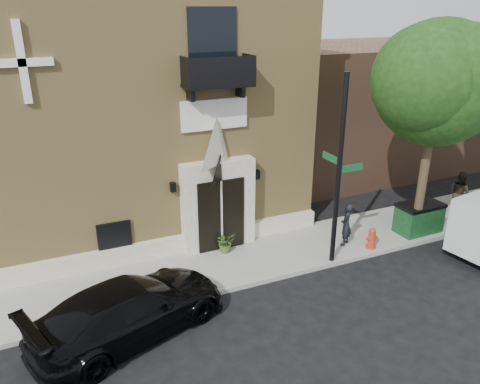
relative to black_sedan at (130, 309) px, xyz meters
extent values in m
plane|color=black|center=(4.86, 0.71, -0.78)|extent=(120.00, 120.00, 0.00)
cube|color=gray|center=(5.86, 2.21, -0.71)|extent=(42.00, 3.00, 0.15)
cube|color=tan|center=(1.86, 8.71, 3.72)|extent=(12.00, 10.00, 9.00)
cube|color=white|center=(1.86, 3.59, -0.33)|extent=(12.00, 0.30, 0.60)
cube|color=white|center=(3.86, 3.46, 0.97)|extent=(2.60, 0.55, 3.20)
pyramid|color=white|center=(3.86, 3.46, 3.32)|extent=(2.60, 0.55, 1.50)
cube|color=black|center=(3.86, 3.17, 0.67)|extent=(1.70, 0.06, 2.60)
cube|color=white|center=(3.86, 3.13, 0.67)|extent=(0.06, 0.04, 2.60)
cube|color=white|center=(3.86, 3.65, 4.12)|extent=(2.30, 0.10, 1.00)
cube|color=black|center=(3.86, 3.26, 5.12)|extent=(2.20, 0.90, 0.10)
cube|color=black|center=(3.86, 2.83, 5.57)|extent=(2.20, 0.06, 0.90)
cube|color=black|center=(2.81, 3.26, 5.57)|extent=(0.06, 0.90, 0.90)
cube|color=black|center=(4.91, 3.26, 5.57)|extent=(0.06, 0.90, 0.90)
cube|color=black|center=(3.86, 3.68, 6.32)|extent=(1.60, 0.08, 2.20)
cube|color=white|center=(-1.64, 3.63, 6.02)|extent=(0.22, 0.14, 2.20)
cube|color=white|center=(-1.64, 3.63, 6.02)|extent=(1.60, 0.14, 0.22)
cube|color=black|center=(0.26, 3.66, 0.37)|extent=(1.10, 0.10, 1.00)
cube|color=orange|center=(0.26, 3.69, 0.37)|extent=(0.85, 0.06, 0.75)
cube|color=black|center=(2.31, 3.59, 1.82)|extent=(0.18, 0.18, 0.32)
cube|color=black|center=(5.41, 3.59, 1.82)|extent=(0.18, 0.18, 0.32)
cube|color=brown|center=(16.86, 9.71, 2.42)|extent=(18.00, 8.00, 6.40)
cylinder|color=#38281C|center=(10.86, 1.16, 1.47)|extent=(0.32, 0.32, 4.20)
sphere|color=#15340E|center=(10.86, 1.16, 5.04)|extent=(4.20, 4.20, 4.20)
sphere|color=#15340E|center=(11.66, 1.46, 4.74)|extent=(3.36, 3.36, 3.36)
sphere|color=#15340E|center=(10.16, 0.96, 5.24)|extent=(3.57, 3.57, 3.57)
sphere|color=#15340E|center=(11.06, 0.46, 5.44)|extent=(3.15, 3.15, 3.15)
imported|color=black|center=(0.00, 0.00, 0.00)|extent=(5.80, 3.86, 1.56)
cylinder|color=black|center=(11.69, -0.23, -0.36)|extent=(0.87, 0.40, 0.84)
cylinder|color=black|center=(6.98, 0.91, 2.51)|extent=(0.17, 0.17, 6.29)
cube|color=#0F5025|center=(7.46, 0.92, 2.62)|extent=(0.89, 0.05, 0.23)
cube|color=#0F5025|center=(6.98, 1.39, 2.88)|extent=(0.05, 0.89, 0.23)
cylinder|color=#B0341B|center=(8.76, 1.08, -0.59)|extent=(0.35, 0.35, 0.08)
cylinder|color=#B0341B|center=(8.76, 1.08, -0.28)|extent=(0.26, 0.26, 0.54)
sphere|color=#B0341B|center=(8.76, 1.08, 0.02)|extent=(0.26, 0.26, 0.26)
cylinder|color=#B0341B|center=(8.76, 1.08, -0.24)|extent=(0.44, 0.12, 0.12)
cube|color=#0E3617|center=(11.25, 1.44, -0.11)|extent=(1.71, 0.97, 1.03)
cube|color=black|center=(11.25, 1.44, 0.45)|extent=(1.76, 1.02, 0.11)
imported|color=#466129|center=(3.90, 2.92, -0.26)|extent=(0.73, 0.65, 0.75)
imported|color=black|center=(8.06, 1.68, 0.16)|extent=(0.69, 0.64, 1.58)
imported|color=#2F2720|center=(13.93, 2.05, 0.29)|extent=(0.70, 0.90, 1.84)
camera|label=1|loc=(-1.51, -10.58, 7.44)|focal=35.00mm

